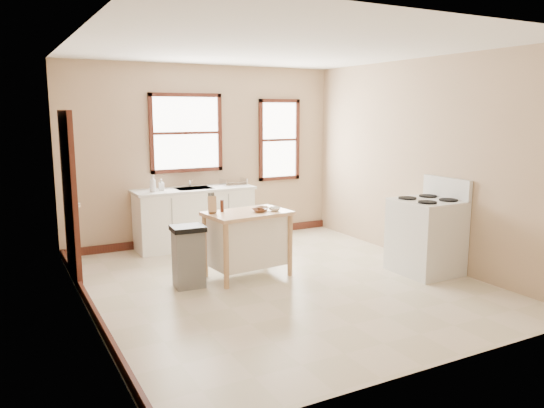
{
  "coord_description": "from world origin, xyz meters",
  "views": [
    {
      "loc": [
        -3.04,
        -5.47,
        2.09
      ],
      "look_at": [
        0.1,
        0.4,
        0.92
      ],
      "focal_mm": 35.0,
      "sensor_mm": 36.0,
      "label": 1
    }
  ],
  "objects_px": {
    "dish_rack": "(233,182)",
    "soap_bottle_b": "(161,185)",
    "soap_bottle_a": "(153,184)",
    "bowl_a": "(259,210)",
    "bowl_c": "(275,209)",
    "kitchen_island": "(248,244)",
    "trash_bin": "(189,257)",
    "knife_block": "(212,205)",
    "gas_stove": "(426,226)",
    "bowl_b": "(263,208)",
    "pepper_grinder": "(222,206)"
  },
  "relations": [
    {
      "from": "dish_rack",
      "to": "soap_bottle_b",
      "type": "bearing_deg",
      "value": 158.58
    },
    {
      "from": "soap_bottle_a",
      "to": "bowl_a",
      "type": "distance_m",
      "value": 1.95
    },
    {
      "from": "bowl_c",
      "to": "kitchen_island",
      "type": "bearing_deg",
      "value": 160.9
    },
    {
      "from": "soap_bottle_b",
      "to": "bowl_a",
      "type": "height_order",
      "value": "soap_bottle_b"
    },
    {
      "from": "kitchen_island",
      "to": "bowl_c",
      "type": "bearing_deg",
      "value": -24.57
    },
    {
      "from": "trash_bin",
      "to": "bowl_a",
      "type": "bearing_deg",
      "value": 2.17
    },
    {
      "from": "knife_block",
      "to": "bowl_c",
      "type": "distance_m",
      "value": 0.79
    },
    {
      "from": "kitchen_island",
      "to": "trash_bin",
      "type": "relative_size",
      "value": 1.37
    },
    {
      "from": "gas_stove",
      "to": "knife_block",
      "type": "bearing_deg",
      "value": 157.21
    },
    {
      "from": "soap_bottle_b",
      "to": "gas_stove",
      "type": "height_order",
      "value": "gas_stove"
    },
    {
      "from": "bowl_b",
      "to": "soap_bottle_a",
      "type": "bearing_deg",
      "value": 120.18
    },
    {
      "from": "soap_bottle_a",
      "to": "soap_bottle_b",
      "type": "relative_size",
      "value": 1.45
    },
    {
      "from": "soap_bottle_b",
      "to": "bowl_b",
      "type": "bearing_deg",
      "value": -54.11
    },
    {
      "from": "gas_stove",
      "to": "pepper_grinder",
      "type": "bearing_deg",
      "value": 155.52
    },
    {
      "from": "soap_bottle_a",
      "to": "bowl_a",
      "type": "relative_size",
      "value": 1.41
    },
    {
      "from": "bowl_c",
      "to": "soap_bottle_a",
      "type": "bearing_deg",
      "value": 121.03
    },
    {
      "from": "gas_stove",
      "to": "bowl_a",
      "type": "bearing_deg",
      "value": 156.32
    },
    {
      "from": "soap_bottle_b",
      "to": "kitchen_island",
      "type": "xyz_separation_m",
      "value": [
        0.58,
        -1.75,
        -0.59
      ]
    },
    {
      "from": "bowl_b",
      "to": "soap_bottle_b",
      "type": "bearing_deg",
      "value": 114.72
    },
    {
      "from": "soap_bottle_b",
      "to": "bowl_c",
      "type": "relative_size",
      "value": 1.17
    },
    {
      "from": "soap_bottle_a",
      "to": "kitchen_island",
      "type": "xyz_separation_m",
      "value": [
        0.74,
        -1.66,
        -0.62
      ]
    },
    {
      "from": "soap_bottle_a",
      "to": "soap_bottle_b",
      "type": "xyz_separation_m",
      "value": [
        0.16,
        0.09,
        -0.04
      ]
    },
    {
      "from": "kitchen_island",
      "to": "bowl_b",
      "type": "bearing_deg",
      "value": -2.32
    },
    {
      "from": "bowl_c",
      "to": "gas_stove",
      "type": "relative_size",
      "value": 0.12
    },
    {
      "from": "dish_rack",
      "to": "kitchen_island",
      "type": "bearing_deg",
      "value": -130.08
    },
    {
      "from": "kitchen_island",
      "to": "pepper_grinder",
      "type": "bearing_deg",
      "value": 147.54
    },
    {
      "from": "bowl_a",
      "to": "bowl_b",
      "type": "distance_m",
      "value": 0.13
    },
    {
      "from": "trash_bin",
      "to": "gas_stove",
      "type": "xyz_separation_m",
      "value": [
        2.91,
        -0.9,
        0.24
      ]
    },
    {
      "from": "bowl_b",
      "to": "trash_bin",
      "type": "height_order",
      "value": "bowl_b"
    },
    {
      "from": "bowl_a",
      "to": "dish_rack",
      "type": "bearing_deg",
      "value": 75.88
    },
    {
      "from": "bowl_b",
      "to": "kitchen_island",
      "type": "bearing_deg",
      "value": -176.86
    },
    {
      "from": "soap_bottle_a",
      "to": "kitchen_island",
      "type": "relative_size",
      "value": 0.24
    },
    {
      "from": "pepper_grinder",
      "to": "gas_stove",
      "type": "relative_size",
      "value": 0.12
    },
    {
      "from": "dish_rack",
      "to": "kitchen_island",
      "type": "xyz_separation_m",
      "value": [
        -0.59,
        -1.75,
        -0.55
      ]
    },
    {
      "from": "kitchen_island",
      "to": "trash_bin",
      "type": "xyz_separation_m",
      "value": [
        -0.8,
        -0.04,
        -0.05
      ]
    },
    {
      "from": "pepper_grinder",
      "to": "trash_bin",
      "type": "bearing_deg",
      "value": -160.02
    },
    {
      "from": "knife_block",
      "to": "trash_bin",
      "type": "bearing_deg",
      "value": -139.74
    },
    {
      "from": "pepper_grinder",
      "to": "bowl_a",
      "type": "bearing_deg",
      "value": -28.23
    },
    {
      "from": "knife_block",
      "to": "trash_bin",
      "type": "height_order",
      "value": "knife_block"
    },
    {
      "from": "bowl_a",
      "to": "trash_bin",
      "type": "xyz_separation_m",
      "value": [
        -0.93,
        0.03,
        -0.49
      ]
    },
    {
      "from": "trash_bin",
      "to": "bowl_b",
      "type": "bearing_deg",
      "value": 7.3
    },
    {
      "from": "bowl_a",
      "to": "pepper_grinder",
      "type": "bearing_deg",
      "value": 151.77
    },
    {
      "from": "soap_bottle_a",
      "to": "bowl_b",
      "type": "relative_size",
      "value": 1.55
    },
    {
      "from": "kitchen_island",
      "to": "soap_bottle_b",
      "type": "bearing_deg",
      "value": 102.9
    },
    {
      "from": "soap_bottle_a",
      "to": "bowl_a",
      "type": "xyz_separation_m",
      "value": [
        0.87,
        -1.73,
        -0.18
      ]
    },
    {
      "from": "bowl_c",
      "to": "dish_rack",
      "type": "bearing_deg",
      "value": 82.05
    },
    {
      "from": "bowl_b",
      "to": "gas_stove",
      "type": "height_order",
      "value": "gas_stove"
    },
    {
      "from": "gas_stove",
      "to": "dish_rack",
      "type": "bearing_deg",
      "value": 119.41
    },
    {
      "from": "soap_bottle_b",
      "to": "knife_block",
      "type": "height_order",
      "value": "soap_bottle_b"
    },
    {
      "from": "kitchen_island",
      "to": "pepper_grinder",
      "type": "xyz_separation_m",
      "value": [
        -0.28,
        0.14,
        0.5
      ]
    }
  ]
}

